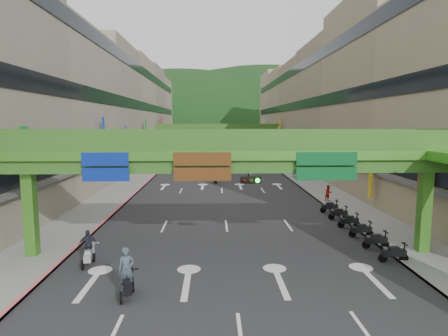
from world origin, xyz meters
name	(u,v)px	position (x,y,z in m)	size (l,w,h in m)	color
ground	(237,307)	(0.00, 0.00, 0.00)	(320.00, 320.00, 0.00)	black
road_slab	(219,165)	(0.00, 50.00, 0.01)	(18.00, 140.00, 0.02)	#28282B
sidewalk_left	(155,165)	(-11.00, 50.00, 0.07)	(4.00, 140.00, 0.15)	gray
sidewalk_right	(282,165)	(11.00, 50.00, 0.07)	(4.00, 140.00, 0.15)	gray
curb_left	(166,165)	(-9.10, 50.00, 0.09)	(0.20, 140.00, 0.18)	#CC5959
curb_right	(271,165)	(9.10, 50.00, 0.09)	(0.20, 140.00, 0.18)	gray
building_row_left	(107,110)	(-18.93, 50.00, 9.46)	(12.80, 95.00, 19.00)	#9E937F
building_row_right	(329,110)	(18.93, 50.00, 9.46)	(12.80, 95.00, 19.00)	gray
overpass_near	(248,165)	(0.93, 5.38, 5.21)	(28.00, 12.27, 7.10)	#4C9E2D
overpass_far	(218,132)	(0.00, 65.00, 5.40)	(28.00, 2.20, 7.10)	#4C9E2D
hill_left	(183,138)	(-15.00, 160.00, 0.00)	(168.00, 140.00, 112.00)	#1C4419
hill_right	(263,136)	(25.00, 180.00, 0.00)	(208.00, 176.00, 128.00)	#1C4419
bunting_string	(221,135)	(0.00, 30.00, 5.96)	(26.00, 0.36, 0.47)	black
scooter_rider_near	(127,274)	(-4.66, 1.00, 1.05)	(0.79, 1.58, 2.21)	black
scooter_rider_mid	(216,175)	(-0.66, 31.14, 1.06)	(0.93, 1.59, 2.05)	black
scooter_rider_left	(88,248)	(-7.50, 4.67, 0.96)	(0.99, 1.59, 1.94)	#95969D
scooter_rider_far	(219,162)	(-0.05, 46.19, 1.03)	(0.91, 1.59, 2.04)	maroon
parked_scooter_row	(355,225)	(8.70, 10.12, 0.52)	(1.60, 11.55, 1.08)	black
car_silver	(176,164)	(-7.00, 46.20, 0.64)	(1.36, 3.89, 1.28)	#A3A3AA
car_yellow	(232,155)	(2.87, 62.29, 0.77)	(1.81, 4.50, 1.53)	#F0F828
pedestrian_red	(328,195)	(9.80, 19.61, 0.76)	(0.73, 0.57, 1.51)	red
pedestrian_dark	(311,172)	(12.20, 34.79, 0.89)	(1.05, 0.44, 1.79)	black
pedestrian_blue	(294,172)	(9.80, 34.70, 0.82)	(0.76, 0.49, 1.63)	#34395A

